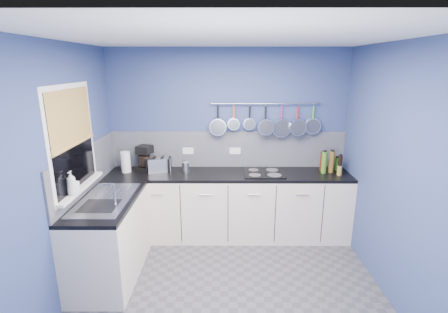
{
  "coord_description": "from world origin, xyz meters",
  "views": [
    {
      "loc": [
        -0.03,
        -2.96,
        2.28
      ],
      "look_at": [
        -0.05,
        0.75,
        1.25
      ],
      "focal_mm": 26.64,
      "sensor_mm": 36.0,
      "label": 1
    }
  ],
  "objects_px": {
    "soap_bottle_b": "(74,185)",
    "canister": "(186,167)",
    "toaster": "(159,165)",
    "hob": "(264,173)",
    "coffee_maker": "(145,158)",
    "soap_bottle_a": "(71,183)",
    "paper_towel": "(126,162)"
  },
  "relations": [
    {
      "from": "paper_towel",
      "to": "toaster",
      "type": "height_order",
      "value": "paper_towel"
    },
    {
      "from": "soap_bottle_b",
      "to": "canister",
      "type": "xyz_separation_m",
      "value": [
        0.97,
        1.13,
        -0.17
      ]
    },
    {
      "from": "soap_bottle_a",
      "to": "soap_bottle_b",
      "type": "distance_m",
      "value": 0.05
    },
    {
      "from": "toaster",
      "to": "soap_bottle_b",
      "type": "bearing_deg",
      "value": -136.05
    },
    {
      "from": "soap_bottle_a",
      "to": "toaster",
      "type": "height_order",
      "value": "soap_bottle_a"
    },
    {
      "from": "soap_bottle_b",
      "to": "hob",
      "type": "distance_m",
      "value": 2.28
    },
    {
      "from": "soap_bottle_a",
      "to": "toaster",
      "type": "distance_m",
      "value": 1.35
    },
    {
      "from": "hob",
      "to": "soap_bottle_a",
      "type": "bearing_deg",
      "value": -150.76
    },
    {
      "from": "hob",
      "to": "soap_bottle_b",
      "type": "bearing_deg",
      "value": -151.68
    },
    {
      "from": "coffee_maker",
      "to": "canister",
      "type": "xyz_separation_m",
      "value": [
        0.55,
        -0.06,
        -0.1
      ]
    },
    {
      "from": "soap_bottle_b",
      "to": "toaster",
      "type": "xyz_separation_m",
      "value": [
        0.61,
        1.15,
        -0.14
      ]
    },
    {
      "from": "soap_bottle_b",
      "to": "coffee_maker",
      "type": "height_order",
      "value": "coffee_maker"
    },
    {
      "from": "soap_bottle_b",
      "to": "paper_towel",
      "type": "height_order",
      "value": "soap_bottle_b"
    },
    {
      "from": "soap_bottle_b",
      "to": "hob",
      "type": "xyz_separation_m",
      "value": [
        2.0,
        1.08,
        -0.23
      ]
    },
    {
      "from": "canister",
      "to": "hob",
      "type": "bearing_deg",
      "value": -2.92
    },
    {
      "from": "coffee_maker",
      "to": "canister",
      "type": "distance_m",
      "value": 0.57
    },
    {
      "from": "coffee_maker",
      "to": "toaster",
      "type": "xyz_separation_m",
      "value": [
        0.19,
        -0.04,
        -0.08
      ]
    },
    {
      "from": "soap_bottle_b",
      "to": "hob",
      "type": "bearing_deg",
      "value": 28.32
    },
    {
      "from": "toaster",
      "to": "hob",
      "type": "relative_size",
      "value": 0.56
    },
    {
      "from": "hob",
      "to": "paper_towel",
      "type": "bearing_deg",
      "value": 178.5
    },
    {
      "from": "soap_bottle_b",
      "to": "toaster",
      "type": "bearing_deg",
      "value": 62.14
    },
    {
      "from": "soap_bottle_a",
      "to": "soap_bottle_b",
      "type": "relative_size",
      "value": 1.39
    },
    {
      "from": "toaster",
      "to": "hob",
      "type": "bearing_deg",
      "value": -21.25
    },
    {
      "from": "soap_bottle_b",
      "to": "coffee_maker",
      "type": "distance_m",
      "value": 1.26
    },
    {
      "from": "soap_bottle_a",
      "to": "coffee_maker",
      "type": "xyz_separation_m",
      "value": [
        0.42,
        1.23,
        -0.1
      ]
    },
    {
      "from": "toaster",
      "to": "canister",
      "type": "bearing_deg",
      "value": -21.63
    },
    {
      "from": "soap_bottle_b",
      "to": "canister",
      "type": "relative_size",
      "value": 1.28
    },
    {
      "from": "canister",
      "to": "hob",
      "type": "distance_m",
      "value": 1.03
    },
    {
      "from": "paper_towel",
      "to": "coffee_maker",
      "type": "relative_size",
      "value": 0.82
    },
    {
      "from": "coffee_maker",
      "to": "canister",
      "type": "relative_size",
      "value": 2.52
    },
    {
      "from": "soap_bottle_a",
      "to": "hob",
      "type": "distance_m",
      "value": 2.31
    },
    {
      "from": "coffee_maker",
      "to": "hob",
      "type": "bearing_deg",
      "value": 15.18
    }
  ]
}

